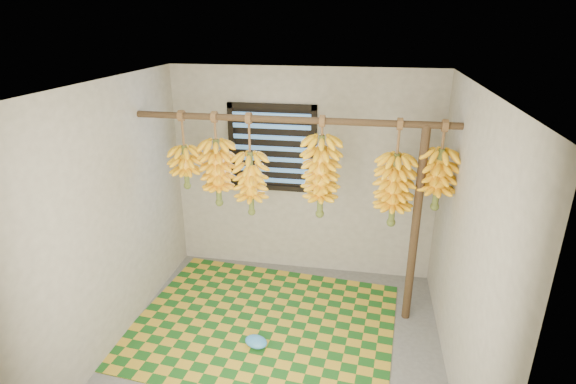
% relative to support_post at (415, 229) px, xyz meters
% --- Properties ---
extents(floor, '(3.00, 3.00, 0.01)m').
position_rel_support_post_xyz_m(floor, '(-1.20, -0.70, -1.00)').
color(floor, '#555555').
rests_on(floor, ground).
extents(ceiling, '(3.00, 3.00, 0.01)m').
position_rel_support_post_xyz_m(ceiling, '(-1.20, -0.70, 1.40)').
color(ceiling, silver).
rests_on(ceiling, wall_back).
extents(wall_back, '(3.00, 0.01, 2.40)m').
position_rel_support_post_xyz_m(wall_back, '(-1.20, 0.80, 0.20)').
color(wall_back, gray).
rests_on(wall_back, floor).
extents(wall_left, '(0.01, 3.00, 2.40)m').
position_rel_support_post_xyz_m(wall_left, '(-2.71, -0.70, 0.20)').
color(wall_left, gray).
rests_on(wall_left, floor).
extents(wall_right, '(0.01, 3.00, 2.40)m').
position_rel_support_post_xyz_m(wall_right, '(0.30, -0.70, 0.20)').
color(wall_right, gray).
rests_on(wall_right, floor).
extents(window, '(1.00, 0.04, 1.00)m').
position_rel_support_post_xyz_m(window, '(-1.55, 0.78, 0.50)').
color(window, black).
rests_on(window, wall_back).
extents(hanging_pole, '(3.00, 0.06, 0.06)m').
position_rel_support_post_xyz_m(hanging_pole, '(-1.20, 0.00, 1.00)').
color(hanging_pole, '#49301D').
rests_on(hanging_pole, wall_left).
extents(support_post, '(0.08, 0.08, 2.00)m').
position_rel_support_post_xyz_m(support_post, '(0.00, 0.00, 0.00)').
color(support_post, '#49301D').
rests_on(support_post, floor).
extents(woven_mat, '(2.71, 2.25, 0.01)m').
position_rel_support_post_xyz_m(woven_mat, '(-1.41, -0.37, -0.99)').
color(woven_mat, '#174E17').
rests_on(woven_mat, floor).
extents(plastic_bag, '(0.27, 0.23, 0.09)m').
position_rel_support_post_xyz_m(plastic_bag, '(-1.40, -0.71, -0.94)').
color(plastic_bag, '#3786CF').
rests_on(plastic_bag, woven_mat).
extents(banana_bunch_a, '(0.32, 0.32, 0.78)m').
position_rel_support_post_xyz_m(banana_bunch_a, '(-2.26, 0.00, 0.49)').
color(banana_bunch_a, brown).
rests_on(banana_bunch_a, hanging_pole).
extents(banana_bunch_b, '(0.33, 0.33, 0.94)m').
position_rel_support_post_xyz_m(banana_bunch_b, '(-1.93, 0.00, 0.45)').
color(banana_bunch_b, brown).
rests_on(banana_bunch_b, hanging_pole).
extents(banana_bunch_c, '(0.33, 0.33, 1.02)m').
position_rel_support_post_xyz_m(banana_bunch_c, '(-1.60, 0.00, 0.35)').
color(banana_bunch_c, brown).
rests_on(banana_bunch_c, hanging_pole).
extents(banana_bunch_d, '(0.36, 0.36, 0.98)m').
position_rel_support_post_xyz_m(banana_bunch_d, '(-0.91, 0.00, 0.47)').
color(banana_bunch_d, brown).
rests_on(banana_bunch_d, hanging_pole).
extents(banana_bunch_e, '(0.36, 0.36, 1.02)m').
position_rel_support_post_xyz_m(banana_bunch_e, '(-0.23, 0.00, 0.38)').
color(banana_bunch_e, brown).
rests_on(banana_bunch_e, hanging_pole).
extents(banana_bunch_f, '(0.33, 0.33, 0.83)m').
position_rel_support_post_xyz_m(banana_bunch_f, '(0.15, 0.00, 0.51)').
color(banana_bunch_f, brown).
rests_on(banana_bunch_f, hanging_pole).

